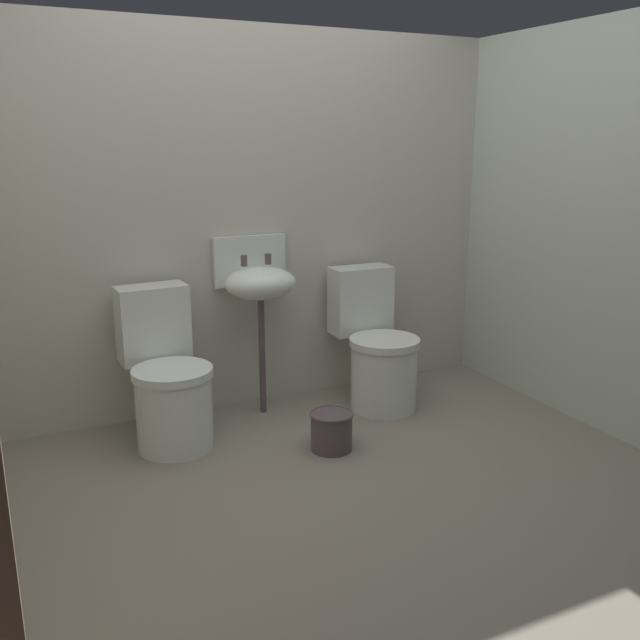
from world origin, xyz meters
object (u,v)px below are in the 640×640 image
(toilet_right, at_px, (377,351))
(sink, at_px, (259,281))
(toilet_left, at_px, (168,382))
(bucket, at_px, (331,430))

(toilet_right, xyz_separation_m, sink, (-0.65, 0.19, 0.43))
(toilet_left, relative_size, sink, 0.79)
(toilet_left, xyz_separation_m, toilet_right, (1.22, -0.00, 0.00))
(sink, distance_m, bucket, 0.92)
(toilet_right, distance_m, bucket, 0.72)
(sink, xyz_separation_m, bucket, (0.13, -0.64, -0.65))
(toilet_left, bearing_deg, bucket, 144.05)
(toilet_left, relative_size, toilet_right, 1.00)
(toilet_right, xyz_separation_m, bucket, (-0.52, -0.45, -0.22))
(toilet_right, bearing_deg, sink, -14.86)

